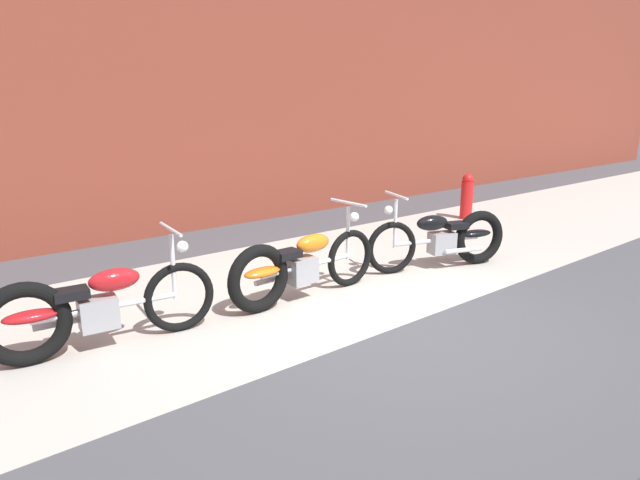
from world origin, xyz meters
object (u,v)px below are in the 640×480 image
(motorcycle_orange, at_px, (296,267))
(fire_hydrant, at_px, (467,196))
(motorcycle_red, at_px, (88,309))
(motorcycle_black, at_px, (447,238))

(motorcycle_orange, height_order, fire_hydrant, motorcycle_orange)
(motorcycle_red, xyz_separation_m, motorcycle_black, (4.42, -0.39, 0.00))
(motorcycle_orange, bearing_deg, motorcycle_red, 174.63)
(motorcycle_red, height_order, motorcycle_orange, same)
(motorcycle_black, bearing_deg, motorcycle_red, 14.42)
(motorcycle_orange, bearing_deg, motorcycle_black, -7.49)
(motorcycle_red, bearing_deg, motorcycle_black, 1.33)
(motorcycle_red, relative_size, fire_hydrant, 2.39)
(motorcycle_orange, bearing_deg, fire_hydrant, 14.77)
(fire_hydrant, bearing_deg, motorcycle_black, -148.10)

